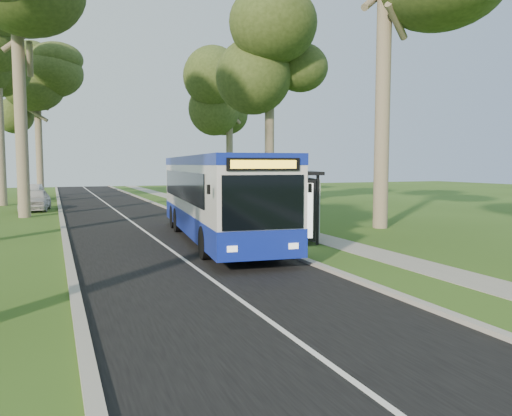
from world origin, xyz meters
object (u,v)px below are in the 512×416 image
(bus_stop_sign, at_px, (285,208))
(bus_shelter, at_px, (304,192))
(bus, at_px, (217,197))
(car_white, at_px, (35,200))
(car_silver, at_px, (31,192))
(litter_bin, at_px, (260,225))

(bus_stop_sign, bearing_deg, bus_shelter, 24.02)
(bus, relative_size, bus_stop_sign, 5.31)
(bus, distance_m, car_white, 18.93)
(bus_stop_sign, bearing_deg, bus, 92.66)
(car_white, bearing_deg, bus_stop_sign, -61.94)
(bus_stop_sign, distance_m, bus_shelter, 2.54)
(bus, xyz_separation_m, car_silver, (-7.96, 28.37, -1.09))
(bus_shelter, relative_size, litter_bin, 3.67)
(bus_stop_sign, height_order, car_silver, bus_stop_sign)
(bus_shelter, bearing_deg, litter_bin, 143.46)
(bus_shelter, distance_m, car_white, 21.67)
(bus_stop_sign, height_order, car_white, bus_stop_sign)
(bus, distance_m, litter_bin, 2.42)
(litter_bin, height_order, car_white, car_white)
(bus_shelter, height_order, litter_bin, bus_shelter)
(bus_stop_sign, relative_size, car_silver, 0.59)
(bus_stop_sign, xyz_separation_m, litter_bin, (0.53, 3.57, -1.04))
(bus_shelter, relative_size, car_white, 0.84)
(litter_bin, bearing_deg, car_white, 118.76)
(litter_bin, bearing_deg, bus, -171.24)
(bus_shelter, bearing_deg, car_white, 138.61)
(bus, distance_m, bus_shelter, 3.55)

